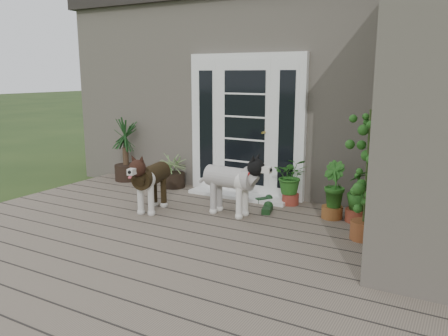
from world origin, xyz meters
The scene contains 15 objects.
deck centered at (0.00, 0.40, 0.06)m, with size 6.20×4.60×0.12m, color #6B5B4C.
house_main centered at (0.00, 4.65, 1.55)m, with size 7.40×4.00×3.10m, color #665E54.
roof_main centered at (0.00, 4.65, 3.20)m, with size 7.60×4.20×0.20m, color #2D2826.
door_unit centered at (-0.20, 2.60, 1.19)m, with size 1.90×0.14×2.15m, color white.
door_step centered at (-0.20, 2.40, 0.14)m, with size 1.60×0.40×0.05m, color white.
brindle_dog centered at (-0.91, 1.19, 0.48)m, with size 0.37×0.87×0.73m, color #302311, non-canonical shape.
white_dog centered at (0.09, 1.55, 0.49)m, with size 0.38×0.89×0.74m, color silver, non-canonical shape.
spider_plant centered at (-1.42, 2.40, 0.45)m, with size 0.61×0.61×0.65m, color #97AB69, non-canonical shape.
yucca centered at (-2.45, 2.40, 0.67)m, with size 0.76×0.76×1.11m, color black, non-canonical shape.
herb_a centered at (0.63, 2.40, 0.43)m, with size 0.48×0.48×0.61m, color #1A5C1F.
herb_b centered at (1.33, 2.07, 0.39)m, with size 0.36×0.36×0.54m, color #1A5C1A.
herb_c centered at (1.65, 2.10, 0.38)m, with size 0.34×0.34×0.53m, color #1C4D16.
sapling centered at (1.86, 1.49, 0.88)m, with size 0.45×0.45×1.52m, color #215B1A, non-canonical shape.
clog_left centered at (0.49, 1.90, 0.17)m, with size 0.16×0.34×0.10m, color black, non-canonical shape.
clog_right centered at (0.25, 2.32, 0.16)m, with size 0.13×0.28×0.08m, color black, non-canonical shape.
Camera 1 is at (2.85, -3.48, 1.96)m, focal length 35.89 mm.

